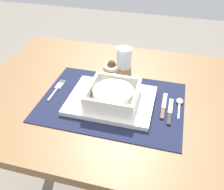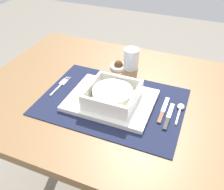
{
  "view_description": "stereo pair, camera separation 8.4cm",
  "coord_description": "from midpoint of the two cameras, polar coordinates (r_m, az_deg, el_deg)",
  "views": [
    {
      "loc": [
        0.18,
        -0.7,
        1.29
      ],
      "look_at": [
        0.01,
        -0.05,
        0.78
      ],
      "focal_mm": 39.72,
      "sensor_mm": 36.0,
      "label": 1
    },
    {
      "loc": [
        0.26,
        -0.67,
        1.29
      ],
      "look_at": [
        0.01,
        -0.05,
        0.78
      ],
      "focal_mm": 39.72,
      "sensor_mm": 36.0,
      "label": 2
    }
  ],
  "objects": [
    {
      "name": "dining_table",
      "position": [
        0.97,
        -2.4,
        -4.48
      ],
      "size": [
        1.01,
        0.75,
        0.75
      ],
      "color": "brown",
      "rests_on": "ground"
    },
    {
      "name": "placemat",
      "position": [
        0.86,
        -2.8,
        -1.62
      ],
      "size": [
        0.49,
        0.34,
        0.0
      ],
      "primitive_type": "cube",
      "color": "#191E38",
      "rests_on": "dining_table"
    },
    {
      "name": "serving_plate",
      "position": [
        0.85,
        -3.04,
        -1.33
      ],
      "size": [
        0.29,
        0.22,
        0.02
      ],
      "primitive_type": "cube",
      "color": "white",
      "rests_on": "placemat"
    },
    {
      "name": "porridge_bowl",
      "position": [
        0.82,
        -2.66,
        -0.06
      ],
      "size": [
        0.16,
        0.16,
        0.05
      ],
      "color": "white",
      "rests_on": "serving_plate"
    },
    {
      "name": "fork",
      "position": [
        0.94,
        -14.97,
        1.43
      ],
      "size": [
        0.02,
        0.13,
        0.0
      ],
      "rotation": [
        0.0,
        0.0,
        0.06
      ],
      "color": "silver",
      "rests_on": "placemat"
    },
    {
      "name": "spoon",
      "position": [
        0.86,
        12.63,
        -1.87
      ],
      "size": [
        0.02,
        0.11,
        0.01
      ],
      "rotation": [
        0.0,
        0.0,
        0.08
      ],
      "color": "silver",
      "rests_on": "placemat"
    },
    {
      "name": "butter_knife",
      "position": [
        0.82,
        10.34,
        -4.21
      ],
      "size": [
        0.01,
        0.13,
        0.01
      ],
      "rotation": [
        0.0,
        0.0,
        -0.01
      ],
      "color": "black",
      "rests_on": "placemat"
    },
    {
      "name": "bread_knife",
      "position": [
        0.83,
        8.99,
        -2.89
      ],
      "size": [
        0.01,
        0.14,
        0.01
      ],
      "rotation": [
        0.0,
        0.0,
        -0.0
      ],
      "color": "#59331E",
      "rests_on": "placemat"
    },
    {
      "name": "drinking_glass",
      "position": [
        1.03,
        0.69,
        8.23
      ],
      "size": [
        0.06,
        0.06,
        0.09
      ],
      "color": "white",
      "rests_on": "dining_table"
    },
    {
      "name": "condiment_saucer",
      "position": [
        1.04,
        -2.42,
        6.72
      ],
      "size": [
        0.07,
        0.07,
        0.04
      ],
      "color": "white",
      "rests_on": "dining_table"
    }
  ]
}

